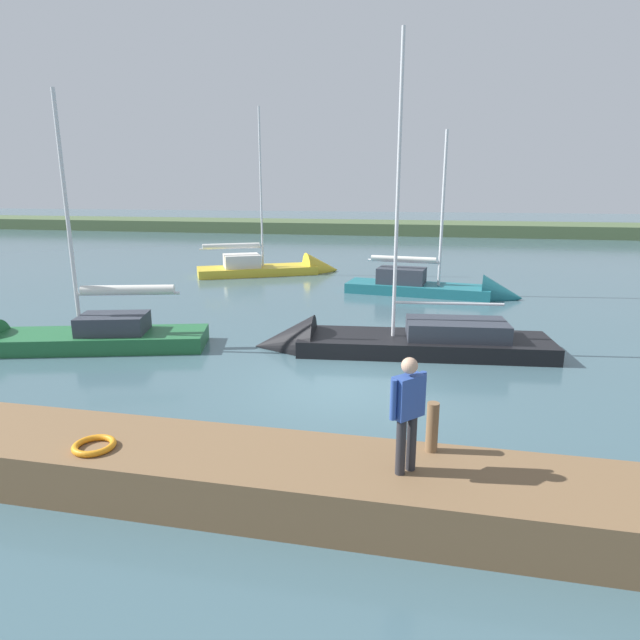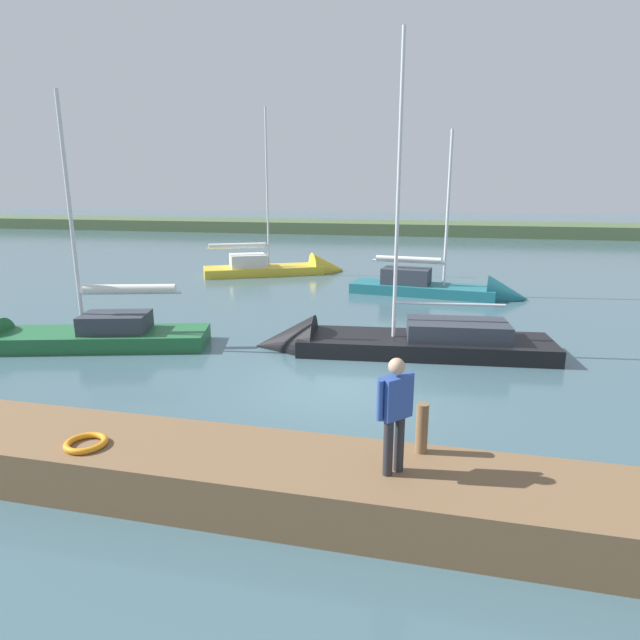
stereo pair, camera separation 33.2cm
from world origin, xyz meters
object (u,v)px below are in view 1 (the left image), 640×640
at_px(mooring_post_near, 432,427).
at_px(sailboat_far_right, 444,291).
at_px(sailboat_far_left, 63,344).
at_px(person_on_dock, 408,407).
at_px(life_ring_buoy, 94,446).
at_px(sailboat_outer_mooring, 381,347).
at_px(sailboat_behind_pier, 282,270).

relative_size(mooring_post_near, sailboat_far_right, 0.10).
bearing_deg(sailboat_far_left, person_on_dock, 132.83).
xyz_separation_m(mooring_post_near, sailboat_far_right, (-0.56, -16.54, -0.97)).
bearing_deg(sailboat_far_left, mooring_post_near, 136.48).
height_order(sailboat_far_left, person_on_dock, sailboat_far_left).
height_order(life_ring_buoy, sailboat_outer_mooring, sailboat_outer_mooring).
bearing_deg(sailboat_outer_mooring, sailboat_behind_pier, -68.74).
xyz_separation_m(sailboat_far_right, person_on_dock, (0.93, 17.24, 1.56)).
bearing_deg(mooring_post_near, sailboat_behind_pier, -68.34).
height_order(sailboat_far_right, person_on_dock, sailboat_far_right).
bearing_deg(sailboat_far_right, sailboat_far_left, -130.03).
relative_size(mooring_post_near, person_on_dock, 0.46).
relative_size(mooring_post_near, sailboat_behind_pier, 0.08).
height_order(sailboat_outer_mooring, sailboat_behind_pier, sailboat_behind_pier).
xyz_separation_m(mooring_post_near, sailboat_far_left, (10.96, -5.81, -1.06)).
xyz_separation_m(sailboat_outer_mooring, sailboat_behind_pier, (6.95, -13.65, 0.09)).
bearing_deg(sailboat_outer_mooring, person_on_dock, 91.82).
distance_m(sailboat_outer_mooring, sailboat_behind_pier, 15.32).
height_order(mooring_post_near, life_ring_buoy, mooring_post_near).
bearing_deg(person_on_dock, sailboat_far_left, -168.62).
bearing_deg(sailboat_behind_pier, sailboat_far_left, -126.70).
bearing_deg(sailboat_behind_pier, mooring_post_near, -95.62).
bearing_deg(sailboat_far_right, sailboat_outer_mooring, -95.63).
bearing_deg(sailboat_far_right, sailboat_behind_pier, 159.67).
bearing_deg(mooring_post_near, person_on_dock, 62.76).
relative_size(sailboat_far_right, sailboat_behind_pier, 0.81).
distance_m(mooring_post_near, sailboat_behind_pier, 22.81).
bearing_deg(sailboat_far_left, sailboat_far_right, -152.63).
bearing_deg(mooring_post_near, sailboat_far_right, -91.95).
xyz_separation_m(sailboat_far_left, sailboat_far_right, (-11.52, -10.73, 0.10)).
distance_m(sailboat_behind_pier, person_on_dock, 23.37).
height_order(life_ring_buoy, sailboat_far_right, sailboat_far_right).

